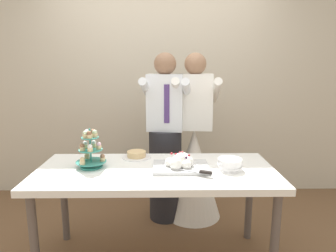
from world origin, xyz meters
The scene contains 8 objects.
rear_wall centered at (0.00, 1.46, 1.45)m, with size 5.20×0.10×2.90m, color beige.
dessert_table centered at (0.00, 0.00, 0.70)m, with size 1.80×0.80×0.78m.
cupcake_stand centered at (-0.50, 0.04, 0.91)m, with size 0.23×0.23×0.31m.
main_cake_tray centered at (0.19, 0.00, 0.82)m, with size 0.42×0.36×0.13m.
plate_stack centered at (0.56, -0.03, 0.82)m, with size 0.19×0.18×0.09m.
round_cake centered at (-0.17, 0.28, 0.80)m, with size 0.24×0.24×0.06m.
person_groom centered at (0.08, 0.71, 0.75)m, with size 0.52×0.54×1.66m.
person_bride centered at (0.36, 0.75, 0.58)m, with size 0.56×0.56×1.66m.
Camera 1 is at (0.06, -2.21, 1.56)m, focal length 32.76 mm.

